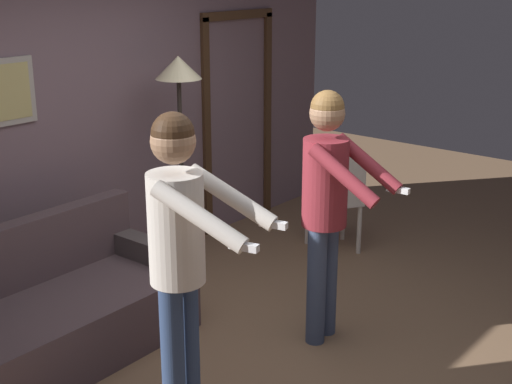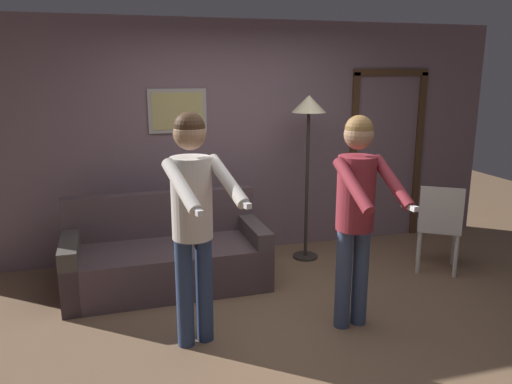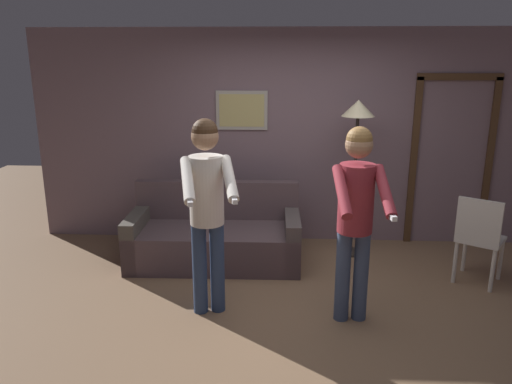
# 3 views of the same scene
# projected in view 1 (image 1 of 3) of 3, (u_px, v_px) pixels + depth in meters

# --- Properties ---
(ground_plane) EXTENTS (12.00, 12.00, 0.00)m
(ground_plane) POSITION_uv_depth(u_px,v_px,m) (272.00, 363.00, 4.65)
(ground_plane) COLOR #836348
(back_wall_assembly) EXTENTS (6.40, 0.10, 2.60)m
(back_wall_assembly) POSITION_uv_depth(u_px,v_px,m) (73.00, 125.00, 5.47)
(back_wall_assembly) COLOR slate
(back_wall_assembly) RESTS_ON ground_plane
(couch) EXTENTS (1.92, 0.89, 0.87)m
(couch) POSITION_uv_depth(u_px,v_px,m) (47.00, 320.00, 4.62)
(couch) COLOR #554347
(couch) RESTS_ON ground_plane
(torchiere_lamp) EXTENTS (0.37, 0.37, 1.81)m
(torchiere_lamp) POSITION_uv_depth(u_px,v_px,m) (179.00, 90.00, 5.60)
(torchiere_lamp) COLOR #332D28
(torchiere_lamp) RESTS_ON ground_plane
(person_standing_left) EXTENTS (0.54, 0.74, 1.78)m
(person_standing_left) POSITION_uv_depth(u_px,v_px,m) (180.00, 241.00, 3.75)
(person_standing_left) COLOR navy
(person_standing_left) RESTS_ON ground_plane
(person_standing_right) EXTENTS (0.47, 0.64, 1.73)m
(person_standing_right) POSITION_uv_depth(u_px,v_px,m) (327.00, 194.00, 4.65)
(person_standing_right) COLOR #415173
(person_standing_right) RESTS_ON ground_plane
(dining_chair_distant) EXTENTS (0.58, 0.58, 0.93)m
(dining_chair_distant) POSITION_uv_depth(u_px,v_px,m) (338.00, 196.00, 6.30)
(dining_chair_distant) COLOR silver
(dining_chair_distant) RESTS_ON ground_plane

